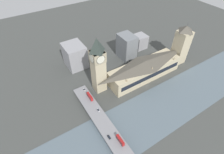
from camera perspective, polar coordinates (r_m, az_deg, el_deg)
ground_plane at (r=216.96m, az=11.30°, el=-2.94°), size 600.00×600.00×0.00m
river_water at (r=203.27m, az=17.42°, el=-8.51°), size 54.38×360.00×0.30m
parliament_hall at (r=220.91m, az=10.65°, el=2.58°), size 25.95×96.04×25.08m
clock_tower at (r=185.57m, az=-4.59°, el=4.09°), size 14.17×14.17×68.58m
victoria_tower at (r=251.74m, az=21.66°, el=9.73°), size 16.26×16.26×58.08m
road_bridge at (r=169.41m, az=-0.34°, el=-18.42°), size 140.75×14.87×5.08m
double_decker_bus_lead at (r=163.21m, az=2.71°, el=-19.87°), size 10.66×2.48×4.73m
double_decker_bus_mid at (r=192.93m, az=-7.28°, el=-6.31°), size 11.14×2.57×4.85m
car_northbound_mid at (r=182.97m, az=-4.54°, el=-10.74°), size 4.60×1.75×1.42m
car_northbound_tail at (r=203.35m, az=-9.11°, el=-4.13°), size 3.94×1.85×1.27m
car_southbound_lead at (r=166.59m, az=-0.98°, el=-19.03°), size 4.19×1.84×1.32m
city_block_west at (r=248.89m, az=4.78°, el=9.82°), size 25.78×19.31×35.15m
city_block_center at (r=238.92m, az=-12.04°, el=6.85°), size 30.42×24.92×31.56m
city_block_east at (r=276.56m, az=9.06°, el=11.36°), size 18.68×18.32×21.03m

